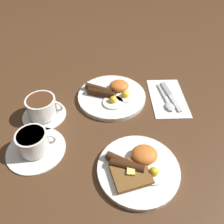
% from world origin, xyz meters
% --- Properties ---
extents(ground_plane, '(3.00, 3.00, 0.00)m').
position_xyz_m(ground_plane, '(0.00, 0.00, 0.00)').
color(ground_plane, '#4C301C').
extents(breakfast_plate_near, '(0.24, 0.24, 0.05)m').
position_xyz_m(breakfast_plate_near, '(-0.00, -0.00, 0.01)').
color(breakfast_plate_near, white).
rests_on(breakfast_plate_near, ground_plane).
extents(breakfast_plate_far, '(0.22, 0.22, 0.05)m').
position_xyz_m(breakfast_plate_far, '(-0.04, 0.30, 0.01)').
color(breakfast_plate_far, white).
rests_on(breakfast_plate_far, ground_plane).
extents(teacup_near, '(0.14, 0.14, 0.07)m').
position_xyz_m(teacup_near, '(0.23, 0.07, 0.03)').
color(teacup_near, white).
rests_on(teacup_near, ground_plane).
extents(teacup_far, '(0.17, 0.17, 0.07)m').
position_xyz_m(teacup_far, '(0.24, 0.21, 0.03)').
color(teacup_far, white).
rests_on(teacup_far, ground_plane).
extents(napkin, '(0.14, 0.22, 0.01)m').
position_xyz_m(napkin, '(-0.20, 0.02, 0.00)').
color(napkin, white).
rests_on(napkin, ground_plane).
extents(knife, '(0.04, 0.16, 0.01)m').
position_xyz_m(knife, '(-0.21, 0.01, 0.01)').
color(knife, silver).
rests_on(knife, napkin).
extents(spoon, '(0.03, 0.16, 0.01)m').
position_xyz_m(spoon, '(-0.19, 0.06, 0.01)').
color(spoon, silver).
rests_on(spoon, napkin).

